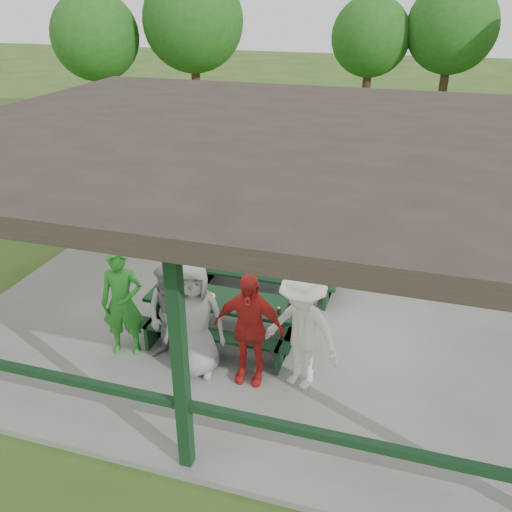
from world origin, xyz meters
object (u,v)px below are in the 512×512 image
(picnic_table_near, at_px, (224,314))
(pickup_truck, at_px, (401,148))
(farm_trailer, at_px, (211,161))
(spectator_grey, at_px, (373,240))
(spectator_lblue, at_px, (278,234))
(contestant_grey_left, at_px, (171,315))
(contestant_white_fedora, at_px, (302,331))
(contestant_green, at_px, (122,302))
(spectator_blue, at_px, (239,209))
(contestant_grey_mid, at_px, (195,320))
(contestant_red, at_px, (249,328))
(picnic_table_far, at_px, (270,262))

(picnic_table_near, height_order, pickup_truck, pickup_truck)
(picnic_table_near, height_order, farm_trailer, farm_trailer)
(picnic_table_near, relative_size, spectator_grey, 1.66)
(pickup_truck, bearing_deg, spectator_lblue, -168.76)
(spectator_lblue, xyz_separation_m, spectator_grey, (1.89, 0.22, 0.03))
(contestant_grey_left, distance_m, contestant_white_fedora, 1.98)
(contestant_green, height_order, pickup_truck, contestant_green)
(picnic_table_near, height_order, spectator_lblue, spectator_lblue)
(spectator_blue, xyz_separation_m, spectator_grey, (2.94, -0.43, -0.15))
(contestant_grey_left, height_order, contestant_white_fedora, contestant_white_fedora)
(spectator_blue, bearing_deg, spectator_lblue, 127.37)
(contestant_grey_mid, relative_size, farm_trailer, 0.53)
(contestant_red, bearing_deg, contestant_grey_left, 174.46)
(contestant_grey_mid, height_order, pickup_truck, contestant_grey_mid)
(contestant_red, xyz_separation_m, contestant_white_fedora, (0.74, 0.10, 0.03))
(contestant_grey_left, height_order, pickup_truck, contestant_grey_left)
(picnic_table_far, bearing_deg, spectator_grey, 28.59)
(contestant_green, bearing_deg, contestant_red, -19.70)
(contestant_white_fedora, height_order, farm_trailer, contestant_white_fedora)
(picnic_table_far, distance_m, contestant_grey_left, 2.91)
(spectator_lblue, distance_m, spectator_grey, 1.90)
(spectator_blue, bearing_deg, farm_trailer, -82.74)
(contestant_red, xyz_separation_m, farm_trailer, (-4.03, 8.87, -0.38))
(pickup_truck, bearing_deg, picnic_table_near, -166.21)
(contestant_grey_left, relative_size, spectator_blue, 0.91)
(picnic_table_near, xyz_separation_m, contestant_green, (-1.35, -0.77, 0.42))
(contestant_white_fedora, relative_size, pickup_truck, 0.37)
(contestant_grey_mid, distance_m, spectator_lblue, 3.71)
(contestant_green, height_order, contestant_red, contestant_green)
(picnic_table_near, distance_m, contestant_grey_left, 1.01)
(picnic_table_near, height_order, contestant_red, contestant_red)
(spectator_lblue, height_order, farm_trailer, spectator_lblue)
(contestant_red, height_order, pickup_truck, contestant_red)
(picnic_table_near, xyz_separation_m, pickup_truck, (2.13, 10.91, 0.12))
(contestant_white_fedora, distance_m, spectator_lblue, 3.76)
(contestant_grey_mid, bearing_deg, contestant_red, -8.58)
(contestant_grey_left, distance_m, spectator_lblue, 3.63)
(contestant_red, distance_m, spectator_grey, 4.08)
(contestant_red, bearing_deg, farm_trailer, 112.15)
(contestant_white_fedora, bearing_deg, contestant_grey_mid, -155.01)
(contestant_white_fedora, bearing_deg, contestant_red, -153.71)
(contestant_green, xyz_separation_m, spectator_blue, (0.47, 4.20, 0.01))
(picnic_table_far, distance_m, spectator_grey, 2.10)
(contestant_green, xyz_separation_m, pickup_truck, (3.49, 11.68, -0.30))
(contestant_red, bearing_deg, contestant_white_fedora, 5.41)
(contestant_grey_left, height_order, farm_trailer, contestant_grey_left)
(picnic_table_near, xyz_separation_m, contestant_grey_mid, (-0.09, -0.93, 0.44))
(spectator_blue, distance_m, pickup_truck, 8.07)
(picnic_table_far, xyz_separation_m, contestant_green, (-1.58, -2.77, 0.41))
(contestant_grey_mid, xyz_separation_m, contestant_red, (0.79, 0.07, -0.03))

